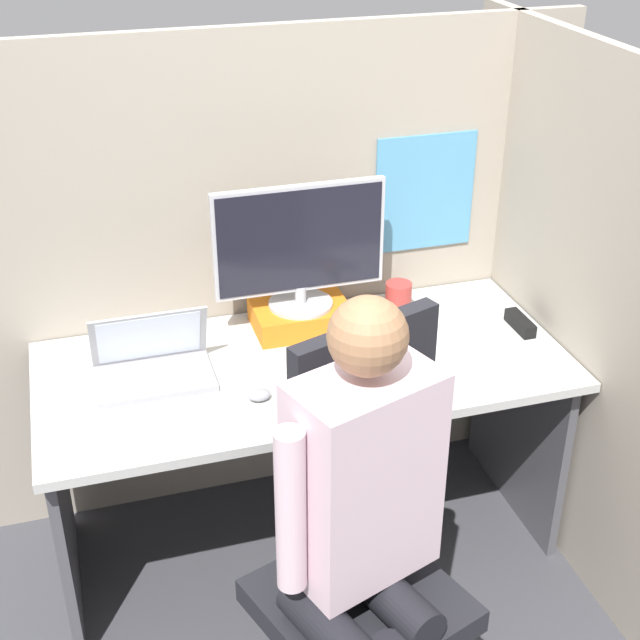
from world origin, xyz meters
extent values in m
plane|color=#3D3D42|center=(0.00, 0.00, 0.00)|extent=(12.00, 12.00, 0.00)
cube|color=gray|center=(0.00, 0.76, 0.83)|extent=(2.13, 0.04, 1.67)
cube|color=#4C8EB7|center=(0.53, 0.74, 1.09)|extent=(0.35, 0.01, 0.40)
cube|color=#F4EA66|center=(0.12, 0.74, 1.05)|extent=(0.06, 0.01, 0.06)
cube|color=#EA9EC6|center=(0.16, 0.74, 1.06)|extent=(0.07, 0.01, 0.07)
cube|color=gray|center=(0.84, 0.30, 0.83)|extent=(0.04, 1.39, 1.67)
cube|color=#B7B7B2|center=(0.00, 0.37, 0.71)|extent=(1.63, 0.74, 0.03)
cube|color=#4C4C51|center=(-0.78, 0.37, 0.35)|extent=(0.03, 0.63, 0.69)
cube|color=#4C4C51|center=(0.78, 0.37, 0.35)|extent=(0.03, 0.63, 0.69)
cube|color=orange|center=(0.05, 0.59, 0.77)|extent=(0.31, 0.22, 0.08)
cylinder|color=#B2B2B7|center=(0.05, 0.59, 0.81)|extent=(0.21, 0.21, 0.01)
cylinder|color=#B2B2B7|center=(0.05, 0.59, 0.85)|extent=(0.04, 0.04, 0.06)
cube|color=#B2B2B7|center=(0.05, 0.59, 1.04)|extent=(0.56, 0.02, 0.36)
cube|color=black|center=(0.05, 0.58, 1.04)|extent=(0.53, 0.00, 0.33)
cube|color=#99999E|center=(-0.45, 0.39, 0.73)|extent=(0.35, 0.22, 0.02)
cube|color=silver|center=(-0.45, 0.41, 0.75)|extent=(0.29, 0.12, 0.00)
cube|color=#99999E|center=(-0.45, 0.46, 0.84)|extent=(0.35, 0.10, 0.20)
cube|color=silver|center=(-0.45, 0.45, 0.84)|extent=(0.30, 0.08, 0.17)
ellipsoid|color=gray|center=(-0.18, 0.21, 0.74)|extent=(0.07, 0.05, 0.03)
cube|color=black|center=(0.74, 0.37, 0.75)|extent=(0.04, 0.15, 0.04)
cone|color=orange|center=(0.27, 0.18, 0.74)|extent=(0.04, 0.12, 0.04)
cylinder|color=green|center=(0.27, 0.25, 0.74)|extent=(0.02, 0.02, 0.02)
cube|color=black|center=(-0.06, -0.35, 0.44)|extent=(0.59, 0.59, 0.07)
cube|color=black|center=(0.03, -0.11, 0.79)|extent=(0.43, 0.19, 0.64)
cylinder|color=black|center=(-0.18, -0.48, 0.53)|extent=(0.20, 0.31, 0.11)
cylinder|color=black|center=(-0.01, -0.43, 0.53)|extent=(0.20, 0.31, 0.11)
cube|color=silver|center=(-0.06, -0.35, 0.85)|extent=(0.39, 0.30, 0.54)
sphere|color=#9E704C|center=(-0.06, -0.35, 1.23)|extent=(0.18, 0.18, 0.18)
cylinder|color=silver|center=(-0.25, -0.42, 0.85)|extent=(0.07, 0.07, 0.43)
cylinder|color=silver|center=(0.13, -0.29, 0.85)|extent=(0.07, 0.07, 0.43)
cylinder|color=#A3332D|center=(0.40, 0.60, 0.78)|extent=(0.09, 0.09, 0.11)
camera|label=1|loc=(-0.62, -1.89, 2.18)|focal=50.00mm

